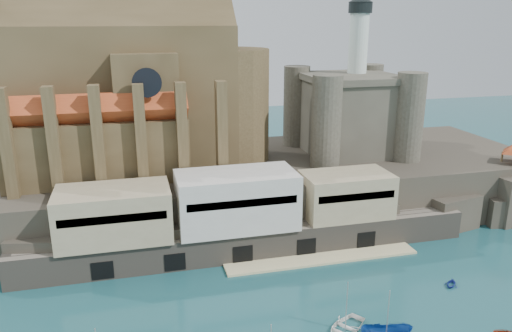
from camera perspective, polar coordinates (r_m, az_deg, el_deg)
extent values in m
plane|color=#17464C|center=(63.05, 12.09, -17.86)|extent=(300.00, 300.00, 0.00)
cube|color=#2B2720|center=(94.45, 1.60, -2.06)|extent=(100.00, 34.00, 10.00)
cube|color=#2B2720|center=(77.76, -23.08, -9.35)|extent=(9.00, 5.00, 6.00)
cube|color=#2B2720|center=(76.67, -11.08, -8.61)|extent=(9.00, 5.00, 6.00)
cube|color=#2B2720|center=(79.13, 1.38, -7.46)|extent=(9.00, 5.00, 6.00)
cube|color=#2B2720|center=(84.98, 12.55, -6.12)|extent=(9.00, 5.00, 6.00)
cube|color=#2B2720|center=(93.02, 21.43, -4.88)|extent=(9.00, 5.00, 6.00)
cube|color=#6A6155|center=(77.87, -0.57, -8.48)|extent=(70.00, 6.00, 4.50)
cube|color=#D0C28A|center=(77.76, 7.54, -10.40)|extent=(30.00, 4.00, 0.40)
cube|color=black|center=(73.93, -17.13, -11.30)|extent=(3.00, 0.40, 2.60)
cube|color=black|center=(73.89, -9.25, -10.74)|extent=(3.00, 0.40, 2.60)
cube|color=black|center=(75.20, -1.53, -10.00)|extent=(3.00, 0.40, 2.60)
cube|color=black|center=(77.78, 5.76, -9.13)|extent=(3.00, 0.40, 2.60)
cube|color=black|center=(81.51, 12.45, -8.20)|extent=(3.00, 0.40, 2.60)
cube|color=tan|center=(74.63, -15.92, -5.29)|extent=(16.00, 9.00, 7.50)
cube|color=beige|center=(75.82, -2.24, -3.87)|extent=(18.00, 9.00, 8.50)
cube|color=tan|center=(81.51, 10.25, -3.20)|extent=(14.00, 8.00, 7.00)
cube|color=#4A3B22|center=(88.96, -15.14, 7.48)|extent=(38.00, 14.00, 24.00)
cube|color=#4A3B22|center=(87.96, -15.75, 15.21)|extent=(38.00, 13.01, 13.01)
cylinder|color=#4A3B22|center=(91.02, -2.94, 6.96)|extent=(14.00, 14.00, 20.00)
cube|color=#4A3B22|center=(89.32, -12.47, 6.40)|extent=(10.00, 20.00, 20.00)
cube|color=#4A3B22|center=(81.22, -17.61, 1.37)|extent=(28.00, 5.00, 10.00)
cube|color=#4A3B22|center=(99.69, -17.12, 4.17)|extent=(28.00, 5.00, 10.00)
cube|color=#AF411E|center=(79.81, -18.02, 5.94)|extent=(28.00, 5.66, 5.66)
cube|color=#AF411E|center=(98.55, -17.45, 7.91)|extent=(28.00, 5.66, 5.66)
cylinder|color=black|center=(76.52, -12.37, 9.28)|extent=(4.40, 0.30, 4.40)
cube|color=#4A3B22|center=(79.32, -26.56, 2.26)|extent=(1.60, 2.20, 16.00)
cube|color=#4A3B22|center=(78.20, -22.13, 2.61)|extent=(1.60, 2.20, 16.00)
cube|color=#4A3B22|center=(77.57, -17.60, 2.96)|extent=(1.60, 2.20, 16.00)
cube|color=#4A3B22|center=(77.43, -13.02, 3.30)|extent=(1.60, 2.20, 16.00)
cube|color=#4A3B22|center=(77.78, -8.45, 3.61)|extent=(1.60, 2.20, 16.00)
cube|color=#4A3B22|center=(78.63, -3.95, 3.89)|extent=(1.60, 2.20, 16.00)
cube|color=#444136|center=(97.76, 10.60, 5.59)|extent=(16.00, 16.00, 14.00)
cube|color=#444136|center=(96.64, 10.83, 9.89)|extent=(17.00, 17.00, 1.20)
cylinder|color=#444136|center=(87.21, 8.03, 5.05)|extent=(5.20, 5.20, 16.00)
cylinder|color=#444136|center=(94.39, 17.10, 5.36)|extent=(5.20, 5.20, 16.00)
cylinder|color=#444136|center=(101.92, 4.62, 6.84)|extent=(5.20, 5.20, 16.00)
cylinder|color=#444136|center=(108.13, 12.74, 7.05)|extent=(5.20, 5.20, 16.00)
cylinder|color=silver|center=(98.82, 11.60, 13.26)|extent=(3.60, 3.60, 12.00)
cylinder|color=black|center=(98.68, 11.84, 17.31)|extent=(4.40, 4.40, 2.00)
cube|color=#2B2720|center=(102.92, 27.08, -2.74)|extent=(12.00, 10.00, 8.70)
cube|color=#2B2720|center=(98.85, 26.31, -4.54)|extent=(6.00, 5.00, 5.00)
cylinder|color=#4A3B22|center=(101.40, 26.26, 0.62)|extent=(0.36, 0.36, 3.20)
imported|color=white|center=(62.63, 10.15, -18.00)|extent=(3.65, 4.39, 6.26)
imported|color=#1F3197|center=(75.27, 21.39, -12.60)|extent=(2.54, 2.61, 2.62)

